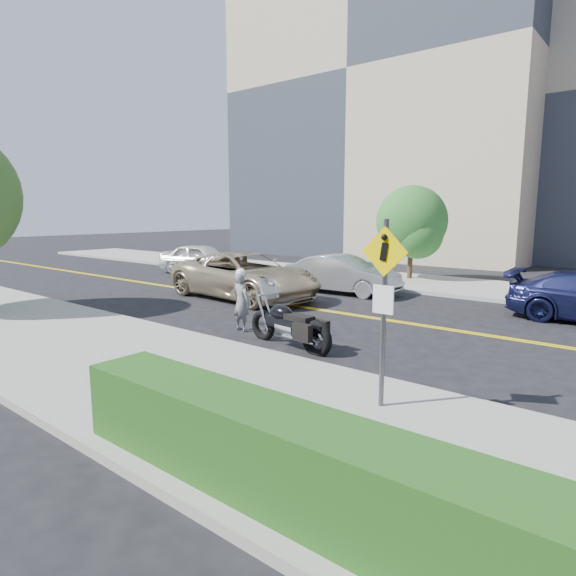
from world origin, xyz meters
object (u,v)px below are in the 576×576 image
Objects in this scene: motorcyclist at (241,300)px; motorcycle at (289,315)px; parked_car_white at (202,259)px; pedestrian_sign at (384,296)px; suv at (245,276)px; parked_car_silver at (343,274)px.

motorcyclist is 0.67× the size of motorcycle.
motorcyclist is 0.37× the size of parked_car_white.
pedestrian_sign is at bearing 159.47° from motorcyclist.
parked_car_silver is at bearing -29.63° from suv.
suv is 1.35× the size of parked_car_white.
motorcyclist reaches higher than parked_car_silver.
parked_car_silver is (2.25, 3.32, -0.10)m from suv.
pedestrian_sign reaches higher than parked_car_silver.
parked_car_silver is at bearing -76.11° from motorcyclist.
suv is at bearing -43.17° from motorcyclist.
pedestrian_sign is at bearing -23.50° from motorcycle.
suv is (-5.47, 4.17, 0.07)m from motorcycle.
motorcycle is (-3.64, 2.19, -1.17)m from pedestrian_sign.
suv is at bearing 145.13° from pedestrian_sign.
parked_car_silver is at bearing -110.38° from parked_car_white.
motorcyclist reaches higher than motorcycle.
motorcyclist is 5.10m from suv.
pedestrian_sign is 0.48× the size of suv.
parked_car_silver is (-3.23, 7.49, -0.03)m from motorcycle.
parked_car_silver is (-1.21, 7.08, -0.10)m from motorcyclist.
motorcyclist is at bearing 155.31° from pedestrian_sign.
suv is 8.04m from parked_car_white.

